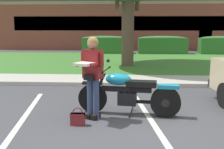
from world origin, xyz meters
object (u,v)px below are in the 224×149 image
Objects in this scene: motorcycle at (132,93)px; hedge_left at (105,44)px; hedge_center_right at (221,45)px; handbag at (78,118)px; rider_person at (92,71)px; brick_building at (141,25)px; hedge_center_left at (162,45)px.

hedge_left is (-1.66, 12.92, 0.17)m from motorcycle.
handbag is at bearing -117.91° from hedge_center_right.
hedge_center_right is (7.22, 13.63, 0.51)m from handbag.
rider_person is 0.98m from handbag.
hedge_left is at bearing -111.48° from brick_building.
motorcycle is 6.22× the size of handbag.
hedge_center_left reaches higher than handbag.
hedge_left is (-0.83, 13.23, -0.36)m from rider_person.
motorcycle reaches higher than handbag.
hedge_center_right is at bearing 0.00° from hedge_left.
handbag is 0.11× the size of hedge_center_left.
rider_person reaches higher than hedge_center_right.
rider_person is 0.55× the size of hedge_left.
hedge_center_right is at bearing 64.55° from motorcycle.
hedge_center_right is at bearing -53.74° from brick_building.
hedge_center_left is at bearing 76.32° from handbag.
handbag is 0.12× the size of hedge_center_right.
motorcycle is 14.31m from hedge_center_right.
handbag is (-0.24, -0.41, -0.86)m from rider_person.
brick_building is (2.14, 20.56, 1.86)m from handbag.
rider_person is (-0.83, -0.31, 0.53)m from motorcycle.
hedge_center_left is at bearing 80.14° from motorcycle.
rider_person is at bearing -86.42° from hedge_left.
handbag is at bearing -95.95° from brick_building.
motorcycle is at bearing -99.86° from hedge_center_left.
hedge_center_left is at bearing 0.00° from hedge_left.
hedge_center_left is 3.90m from hedge_center_right.
hedge_center_right is (6.15, 12.92, 0.17)m from motorcycle.
rider_person is at bearing -159.70° from motorcycle.
hedge_center_right is 8.69m from brick_building.
hedge_left and hedge_center_right have the same top height.
motorcycle is at bearing -82.70° from hedge_left.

